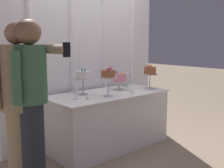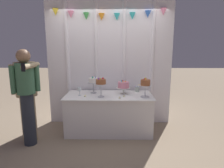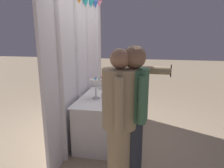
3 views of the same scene
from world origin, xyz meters
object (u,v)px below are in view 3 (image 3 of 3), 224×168
Objects in this scene: cake_display_midright at (107,80)px; guest_man_pink_jacket at (133,117)px; guest_man_dark_suit at (120,122)px; flower_vase at (101,82)px; cake_display_midleft at (117,80)px; tealight_near_right at (119,89)px; cake_table at (108,114)px; cake_display_leftmost at (96,83)px; wine_glass at (104,96)px; tealight_far_left at (111,101)px; tealight_near_left at (125,90)px; cake_display_rightmost at (123,72)px.

cake_display_midright is 0.18× the size of guest_man_pink_jacket.
guest_man_pink_jacket is 1.02× the size of guest_man_dark_suit.
cake_display_midright is 1.71× the size of flower_vase.
cake_display_midleft is 0.53m from cake_display_midright.
tealight_near_right is 1.79m from guest_man_dark_suit.
cake_display_midright reaches higher than cake_table.
wine_glass is (-0.26, -0.19, -0.13)m from cake_display_leftmost.
tealight_far_left and tealight_near_left have the same top height.
cake_table is at bearing 21.84° from guest_man_pink_jacket.
tealight_near_right is (0.00, -0.25, -0.17)m from cake_display_midright.
cake_display_rightmost is at bearing -12.76° from cake_table.
cake_display_midright is at bearing 17.52° from tealight_far_left.
tealight_near_right is (0.62, -0.29, -0.25)m from cake_display_leftmost.
wine_glass is at bearing 23.40° from guest_man_dark_suit.
cake_display_leftmost reaches higher than tealight_far_left.
cake_table is 1.03× the size of guest_man_pink_jacket.
tealight_far_left is (-1.16, 0.02, -0.25)m from cake_display_rightmost.
cake_display_midright is 0.37m from flower_vase.
wine_glass reaches higher than tealight_far_left.
tealight_near_right is at bearing 9.06° from guest_man_dark_suit.
flower_vase is 4.04× the size of tealight_near_left.
tealight_far_left is (-1.06, -0.42, -0.05)m from flower_vase.
cake_display_midleft is at bearing 165.58° from tealight_near_left.
wine_glass is 3.89× the size of tealight_near_left.
cake_table is at bearing 50.17° from cake_display_midleft.
wine_glass reaches higher than cake_table.
cake_display_midleft is at bearing 11.19° from guest_man_dark_suit.
cake_display_midright is at bearing -3.84° from cake_display_leftmost.
flower_vase is at bearing 30.58° from cake_display_midright.
tealight_near_right is 0.03× the size of guest_man_dark_suit.
cake_table is at bearing -22.76° from cake_display_leftmost.
tealight_near_left is (0.79, -0.21, -0.11)m from wine_glass.
guest_man_dark_suit is at bearing -161.01° from flower_vase.
cake_display_rightmost reaches higher than tealight_far_left.
tealight_near_left is (0.36, -0.09, -0.27)m from cake_display_midleft.
tealight_near_right is at bearing -125.22° from flower_vase.
tealight_near_left reaches higher than cake_table.
guest_man_pink_jacket is at bearing -169.61° from tealight_near_left.
tealight_far_left and tealight_near_right have the same top height.
guest_man_pink_jacket is at bearing -65.24° from guest_man_dark_suit.
guest_man_dark_suit is at bearing -156.60° from wine_glass.
guest_man_pink_jacket reaches higher than flower_vase.
cake_display_rightmost is 8.09× the size of tealight_near_right.
cake_display_leftmost is 0.72m from tealight_near_left.
cake_display_leftmost reaches higher than flower_vase.
guest_man_dark_suit reaches higher than cake_display_midright.
flower_vase is at bearing 54.78° from tealight_near_right.
cake_display_midleft reaches higher than tealight_far_left.
cake_table is 1.61m from guest_man_pink_jacket.
cake_display_leftmost is 8.44× the size of tealight_near_left.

